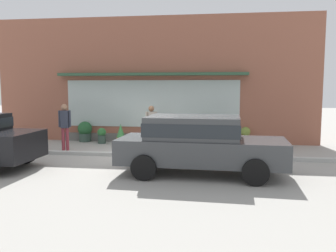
{
  "coord_description": "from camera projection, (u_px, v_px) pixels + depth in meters",
  "views": [
    {
      "loc": [
        2.8,
        -11.96,
        2.41
      ],
      "look_at": [
        0.96,
        1.2,
        0.92
      ],
      "focal_mm": 37.79,
      "sensor_mm": 36.0,
      "label": 1
    }
  ],
  "objects": [
    {
      "name": "ground_plane",
      "position": [
        136.0,
        155.0,
        12.42
      ],
      "size": [
        60.0,
        60.0,
        0.0
      ],
      "primitive_type": "plane",
      "color": "#9E9B93"
    },
    {
      "name": "curb_strip",
      "position": [
        135.0,
        155.0,
        12.22
      ],
      "size": [
        14.0,
        0.24,
        0.12
      ],
      "primitive_type": "cube",
      "color": "#B2B2AD",
      "rests_on": "ground_plane"
    },
    {
      "name": "storefront",
      "position": [
        152.0,
        81.0,
        15.27
      ],
      "size": [
        14.0,
        0.81,
        5.37
      ],
      "color": "#935642",
      "rests_on": "ground_plane"
    },
    {
      "name": "fire_hydrant",
      "position": [
        172.0,
        139.0,
        13.08
      ],
      "size": [
        0.41,
        0.38,
        0.91
      ],
      "color": "red",
      "rests_on": "ground_plane"
    },
    {
      "name": "pedestrian_with_handbag",
      "position": [
        152.0,
        124.0,
        13.61
      ],
      "size": [
        0.59,
        0.42,
        1.68
      ],
      "rotation": [
        0.0,
        0.0,
        0.59
      ],
      "color": "brown",
      "rests_on": "ground_plane"
    },
    {
      "name": "pedestrian_passerby",
      "position": [
        65.0,
        123.0,
        13.2
      ],
      "size": [
        0.46,
        0.25,
        1.76
      ],
      "rotation": [
        0.0,
        0.0,
        3.35
      ],
      "color": "#8E333D",
      "rests_on": "ground_plane"
    },
    {
      "name": "parked_car_dark_gray",
      "position": [
        198.0,
        141.0,
        9.63
      ],
      "size": [
        4.59,
        2.1,
        1.61
      ],
      "rotation": [
        0.0,
        0.0,
        -0.05
      ],
      "color": "#383A3D",
      "rests_on": "ground_plane"
    },
    {
      "name": "potted_plant_corner_tall",
      "position": [
        245.0,
        135.0,
        14.58
      ],
      "size": [
        0.4,
        0.4,
        0.75
      ],
      "color": "#B7B2A3",
      "rests_on": "ground_plane"
    },
    {
      "name": "potted_plant_near_hydrant",
      "position": [
        102.0,
        135.0,
        14.98
      ],
      "size": [
        0.36,
        0.36,
        0.67
      ],
      "color": "#33473D",
      "rests_on": "ground_plane"
    },
    {
      "name": "potted_plant_window_center",
      "position": [
        85.0,
        131.0,
        15.5
      ],
      "size": [
        0.62,
        0.62,
        0.88
      ],
      "color": "#33473D",
      "rests_on": "ground_plane"
    },
    {
      "name": "potted_plant_window_right",
      "position": [
        121.0,
        134.0,
        14.84
      ],
      "size": [
        0.4,
        0.4,
        0.85
      ],
      "color": "#9E6042",
      "rests_on": "ground_plane"
    },
    {
      "name": "potted_plant_trailing_edge",
      "position": [
        149.0,
        135.0,
        14.72
      ],
      "size": [
        0.44,
        0.44,
        0.74
      ],
      "color": "#4C4C51",
      "rests_on": "ground_plane"
    },
    {
      "name": "potted_plant_window_left",
      "position": [
        208.0,
        135.0,
        14.76
      ],
      "size": [
        0.61,
        0.61,
        0.77
      ],
      "color": "#4C4C51",
      "rests_on": "ground_plane"
    },
    {
      "name": "potted_plant_doorstep",
      "position": [
        180.0,
        130.0,
        14.67
      ],
      "size": [
        0.37,
        0.37,
        1.24
      ],
      "color": "#9E6042",
      "rests_on": "ground_plane"
    }
  ]
}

